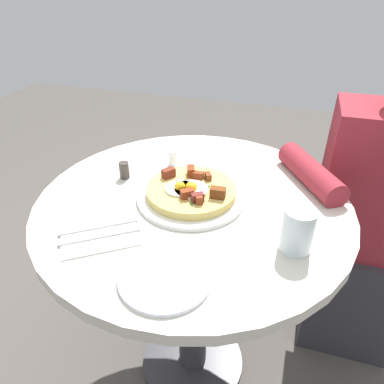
# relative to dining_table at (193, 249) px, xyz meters

# --- Properties ---
(ground_plane) EXTENTS (6.00, 6.00, 0.00)m
(ground_plane) POSITION_rel_dining_table_xyz_m (0.00, 0.00, -0.57)
(ground_plane) COLOR #4C4742
(dining_table) EXTENTS (0.82, 0.82, 0.74)m
(dining_table) POSITION_rel_dining_table_xyz_m (0.00, 0.00, 0.00)
(dining_table) COLOR beige
(dining_table) RESTS_ON ground_plane
(person_seated) EXTENTS (0.53, 0.41, 1.14)m
(person_seated) POSITION_rel_dining_table_xyz_m (-0.53, -0.32, -0.06)
(person_seated) COLOR #2D2D33
(person_seated) RESTS_ON ground_plane
(pizza_plate) EXTENTS (0.28, 0.28, 0.01)m
(pizza_plate) POSITION_rel_dining_table_xyz_m (0.01, 0.00, 0.18)
(pizza_plate) COLOR white
(pizza_plate) RESTS_ON dining_table
(breakfast_pizza) EXTENTS (0.23, 0.23, 0.05)m
(breakfast_pizza) POSITION_rel_dining_table_xyz_m (0.01, 0.00, 0.20)
(breakfast_pizza) COLOR #CFB65E
(breakfast_pizza) RESTS_ON pizza_plate
(bread_plate) EXTENTS (0.19, 0.19, 0.01)m
(bread_plate) POSITION_rel_dining_table_xyz_m (-0.03, 0.28, 0.18)
(bread_plate) COLOR white
(bread_plate) RESTS_ON dining_table
(napkin) EXTENTS (0.22, 0.21, 0.00)m
(napkin) POSITION_rel_dining_table_xyz_m (0.16, 0.20, 0.18)
(napkin) COLOR white
(napkin) RESTS_ON dining_table
(fork) EXTENTS (0.16, 0.11, 0.00)m
(fork) POSITION_rel_dining_table_xyz_m (0.17, 0.18, 0.18)
(fork) COLOR silver
(fork) RESTS_ON napkin
(knife) EXTENTS (0.16, 0.11, 0.00)m
(knife) POSITION_rel_dining_table_xyz_m (0.15, 0.21, 0.18)
(knife) COLOR silver
(knife) RESTS_ON napkin
(water_glass) EXTENTS (0.07, 0.07, 0.10)m
(water_glass) POSITION_rel_dining_table_xyz_m (-0.27, 0.12, 0.23)
(water_glass) COLOR silver
(water_glass) RESTS_ON dining_table
(salt_shaker) EXTENTS (0.03, 0.03, 0.05)m
(salt_shaker) POSITION_rel_dining_table_xyz_m (0.11, -0.16, 0.20)
(salt_shaker) COLOR white
(salt_shaker) RESTS_ON dining_table
(pepper_shaker) EXTENTS (0.03, 0.03, 0.05)m
(pepper_shaker) POSITION_rel_dining_table_xyz_m (0.22, -0.05, 0.20)
(pepper_shaker) COLOR #3F3833
(pepper_shaker) RESTS_ON dining_table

